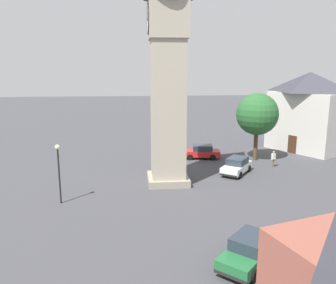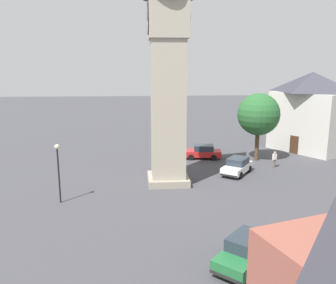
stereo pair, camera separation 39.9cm
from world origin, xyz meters
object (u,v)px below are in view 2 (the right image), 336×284
object	(u,v)px
pedestrian	(275,158)
lamp_post	(58,163)
building_shop_left	(310,111)
clock_tower	(168,31)
car_blue_kerb	(202,152)
tree	(259,115)
car_silver_kerb	(246,251)
car_red_corner	(237,166)

from	to	relation	value
pedestrian	lamp_post	size ratio (longest dim) A/B	0.38
pedestrian	building_shop_left	size ratio (longest dim) A/B	0.17
pedestrian	clock_tower	bearing A→B (deg)	108.65
car_blue_kerb	tree	xyz separation A→B (m)	(-1.19, -5.72, 4.23)
clock_tower	car_silver_kerb	distance (m)	18.02
car_red_corner	building_shop_left	world-z (taller)	building_shop_left
car_blue_kerb	car_silver_kerb	size ratio (longest dim) A/B	1.04
clock_tower	car_red_corner	distance (m)	13.81
car_blue_kerb	car_silver_kerb	world-z (taller)	same
pedestrian	building_shop_left	distance (m)	10.41
clock_tower	car_blue_kerb	distance (m)	14.97
clock_tower	car_red_corner	world-z (taller)	clock_tower
clock_tower	lamp_post	size ratio (longest dim) A/B	4.89
clock_tower	car_red_corner	bearing A→B (deg)	-73.79
building_shop_left	lamp_post	xyz separation A→B (m)	(-14.54, 26.25, -1.77)
car_silver_kerb	car_red_corner	bearing A→B (deg)	-14.53
car_blue_kerb	car_red_corner	world-z (taller)	same
clock_tower	car_blue_kerb	world-z (taller)	clock_tower
pedestrian	car_blue_kerb	bearing A→B (deg)	57.59
car_red_corner	tree	distance (m)	7.25
clock_tower	pedestrian	size ratio (longest dim) A/B	12.79
car_red_corner	tree	xyz separation A→B (m)	(4.74, -3.51, 4.23)
car_silver_kerb	pedestrian	distance (m)	18.89
clock_tower	lamp_post	distance (m)	13.35
lamp_post	pedestrian	bearing A→B (deg)	-68.44
car_red_corner	lamp_post	bearing A→B (deg)	111.34
car_red_corner	tree	world-z (taller)	tree
car_silver_kerb	car_red_corner	xyz separation A→B (m)	(15.21, -3.94, 0.00)
car_red_corner	pedestrian	distance (m)	4.68
car_silver_kerb	lamp_post	xyz separation A→B (m)	(9.32, 11.13, 2.25)
tree	car_silver_kerb	bearing A→B (deg)	159.52
car_silver_kerb	tree	world-z (taller)	tree
car_red_corner	building_shop_left	distance (m)	14.69
clock_tower	tree	distance (m)	14.44
car_silver_kerb	tree	xyz separation A→B (m)	(19.95, -7.45, 4.23)
car_blue_kerb	building_shop_left	world-z (taller)	building_shop_left
car_silver_kerb	tree	distance (m)	21.71
car_silver_kerb	building_shop_left	size ratio (longest dim) A/B	0.41
car_blue_kerb	car_red_corner	distance (m)	6.33
car_silver_kerb	clock_tower	bearing A→B (deg)	11.88
car_blue_kerb	lamp_post	xyz separation A→B (m)	(-11.82, 12.86, 2.25)
clock_tower	car_red_corner	xyz separation A→B (m)	(1.96, -6.73, -11.89)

